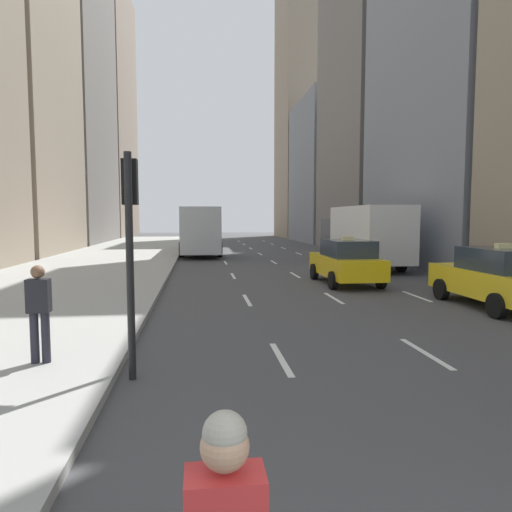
{
  "coord_description": "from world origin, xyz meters",
  "views": [
    {
      "loc": [
        -1.66,
        -0.05,
        2.59
      ],
      "look_at": [
        -0.03,
        13.07,
        1.47
      ],
      "focal_mm": 32.0,
      "sensor_mm": 36.0,
      "label": 1
    }
  ],
  "objects_px": {
    "taxi_lead": "(498,277)",
    "traffic_light_pole": "(130,229)",
    "city_bus": "(200,229)",
    "pedestrian_mid_block": "(39,309)",
    "taxi_second": "(346,261)",
    "box_truck": "(363,234)"
  },
  "relations": [
    {
      "from": "pedestrian_mid_block",
      "to": "taxi_second",
      "type": "bearing_deg",
      "value": 47.93
    },
    {
      "from": "taxi_lead",
      "to": "taxi_second",
      "type": "relative_size",
      "value": 1.0
    },
    {
      "from": "taxi_lead",
      "to": "traffic_light_pole",
      "type": "height_order",
      "value": "traffic_light_pole"
    },
    {
      "from": "taxi_lead",
      "to": "city_bus",
      "type": "bearing_deg",
      "value": 111.63
    },
    {
      "from": "taxi_lead",
      "to": "pedestrian_mid_block",
      "type": "relative_size",
      "value": 2.67
    },
    {
      "from": "taxi_lead",
      "to": "box_truck",
      "type": "bearing_deg",
      "value": 90.0
    },
    {
      "from": "traffic_light_pole",
      "to": "box_truck",
      "type": "bearing_deg",
      "value": 58.41
    },
    {
      "from": "city_bus",
      "to": "box_truck",
      "type": "height_order",
      "value": "city_bus"
    },
    {
      "from": "taxi_lead",
      "to": "pedestrian_mid_block",
      "type": "xyz_separation_m",
      "value": [
        -11.13,
        -4.1,
        0.19
      ]
    },
    {
      "from": "taxi_second",
      "to": "traffic_light_pole",
      "type": "bearing_deg",
      "value": -124.8
    },
    {
      "from": "taxi_lead",
      "to": "pedestrian_mid_block",
      "type": "height_order",
      "value": "taxi_lead"
    },
    {
      "from": "taxi_second",
      "to": "pedestrian_mid_block",
      "type": "height_order",
      "value": "taxi_second"
    },
    {
      "from": "city_bus",
      "to": "traffic_light_pole",
      "type": "distance_m",
      "value": 25.83
    },
    {
      "from": "taxi_second",
      "to": "traffic_light_pole",
      "type": "distance_m",
      "value": 11.92
    },
    {
      "from": "city_bus",
      "to": "pedestrian_mid_block",
      "type": "height_order",
      "value": "city_bus"
    },
    {
      "from": "taxi_lead",
      "to": "box_truck",
      "type": "height_order",
      "value": "box_truck"
    },
    {
      "from": "city_bus",
      "to": "box_truck",
      "type": "xyz_separation_m",
      "value": [
        8.41,
        -10.26,
        -0.08
      ]
    },
    {
      "from": "taxi_lead",
      "to": "city_bus",
      "type": "xyz_separation_m",
      "value": [
        -8.41,
        21.21,
        0.91
      ]
    },
    {
      "from": "taxi_lead",
      "to": "traffic_light_pole",
      "type": "xyz_separation_m",
      "value": [
        -9.55,
        -4.58,
        1.53
      ]
    },
    {
      "from": "taxi_lead",
      "to": "city_bus",
      "type": "height_order",
      "value": "city_bus"
    },
    {
      "from": "box_truck",
      "to": "traffic_light_pole",
      "type": "bearing_deg",
      "value": -121.59
    },
    {
      "from": "taxi_second",
      "to": "taxi_lead",
      "type": "bearing_deg",
      "value": -61.37
    }
  ]
}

